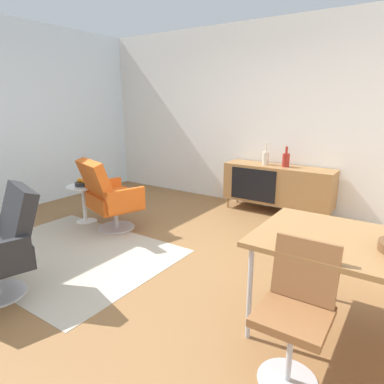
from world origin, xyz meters
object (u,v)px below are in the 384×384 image
dining_table (380,253)px  side_table_round (84,200)px  dining_chair_front_left (296,308)px  lounge_chair_red (109,195)px  vase_sculptural_dark (286,160)px  fruit_bowl (82,183)px  vase_cobalt (266,157)px  sideboard (278,185)px

dining_table → side_table_round: 3.70m
dining_chair_front_left → lounge_chair_red: size_ratio=0.90×
vase_sculptural_dark → lounge_chair_red: vase_sculptural_dark is taller
vase_sculptural_dark → dining_chair_front_left: bearing=-69.5°
dining_table → fruit_bowl: 3.69m
vase_sculptural_dark → dining_table: 2.83m
vase_cobalt → vase_sculptural_dark: vase_cobalt is taller
side_table_round → fruit_bowl: (0.00, -0.00, 0.23)m
sideboard → side_table_round: size_ratio=3.08×
vase_sculptural_dark → side_table_round: bearing=-139.2°
vase_cobalt → dining_chair_front_left: (1.43, -2.98, -0.36)m
vase_cobalt → dining_chair_front_left: vase_cobalt is taller
vase_cobalt → dining_table: bearing=-53.7°
vase_cobalt → vase_sculptural_dark: bearing=0.0°
vase_sculptural_dark → dining_table: (1.47, -2.42, -0.13)m
dining_chair_front_left → sideboard: bearing=112.2°
fruit_bowl → vase_sculptural_dark: bearing=40.8°
lounge_chair_red → side_table_round: size_ratio=1.82×
dining_table → dining_chair_front_left: bearing=-122.1°
side_table_round → fruit_bowl: bearing=-85.4°
vase_sculptural_dark → fruit_bowl: vase_sculptural_dark is taller
fruit_bowl → side_table_round: bearing=94.6°
fruit_bowl → vase_cobalt: bearing=45.2°
vase_sculptural_dark → dining_chair_front_left: vase_sculptural_dark is taller
sideboard → fruit_bowl: (-2.08, -1.88, 0.12)m
dining_table → lounge_chair_red: lounge_chair_red is taller
sideboard → fruit_bowl: 2.81m
dining_chair_front_left → fruit_bowl: (-3.29, 1.10, 0.09)m
dining_chair_front_left → vase_cobalt: bearing=115.6°
vase_sculptural_dark → sideboard: bearing=-178.9°
vase_sculptural_dark → dining_chair_front_left: 3.20m
sideboard → side_table_round: 2.81m
vase_sculptural_dark → fruit_bowl: 2.89m
sideboard → lounge_chair_red: 2.44m
vase_cobalt → lounge_chair_red: 2.34m
lounge_chair_red → fruit_bowl: (-0.52, -0.01, 0.09)m
vase_cobalt → fruit_bowl: vase_cobalt is taller
sideboard → vase_cobalt: (-0.21, 0.00, 0.39)m
dining_chair_front_left → fruit_bowl: size_ratio=4.28×
vase_sculptural_dark → fruit_bowl: bearing=-139.2°
lounge_chair_red → side_table_round: (-0.52, -0.00, -0.15)m
side_table_round → sideboard: bearing=42.1°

